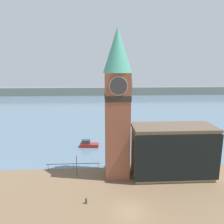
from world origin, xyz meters
TOP-DOWN VIEW (x-y plane):
  - ground_plane at (0.00, 0.00)m, footprint 160.00×160.00m
  - water at (0.00, 72.64)m, footprint 160.00×120.00m
  - far_shoreline at (0.00, 112.64)m, footprint 180.00×3.00m
  - pier_railing at (-8.75, 12.39)m, footprint 9.76×0.08m
  - clock_tower at (-0.88, 9.78)m, footprint 4.57×4.57m
  - pier_building at (8.55, 9.20)m, footprint 13.86×6.09m
  - boat_near at (-6.54, 23.55)m, footprint 4.43×2.09m
  - mooring_bollard_near at (-5.77, 1.97)m, footprint 0.27×0.27m
  - lamp_post at (-7.78, 9.58)m, footprint 0.32×0.32m

SIDE VIEW (x-z plane):
  - water at x=0.00m, z-range 0.00..0.00m
  - ground_plane at x=0.00m, z-range 0.00..0.00m
  - mooring_bollard_near at x=-5.77m, z-range 0.04..0.86m
  - boat_near at x=-6.54m, z-range -0.24..1.48m
  - pier_railing at x=-8.75m, z-range 0.40..1.49m
  - far_shoreline at x=0.00m, z-range 0.00..5.00m
  - lamp_post at x=-7.78m, z-range 0.78..4.69m
  - pier_building at x=8.55m, z-range 0.02..8.89m
  - clock_tower at x=-0.88m, z-range 0.78..25.34m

